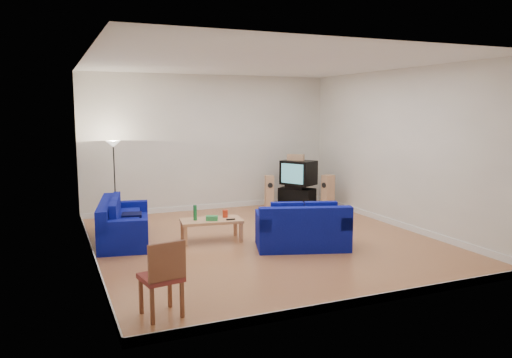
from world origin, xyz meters
name	(u,v)px	position (x,y,z in m)	size (l,w,h in m)	color
room	(265,157)	(0.00, 0.00, 1.54)	(6.01, 6.51, 3.21)	brown
sofa_three_seat	(122,226)	(-2.41, 1.00, 0.28)	(1.18, 2.06, 0.75)	#000557
sofa_loveseat	(302,232)	(0.42, -0.68, 0.30)	(1.76, 1.32, 0.78)	#000557
coffee_table	(211,222)	(-0.89, 0.40, 0.35)	(1.17, 0.69, 0.40)	tan
bottle	(195,213)	(-1.18, 0.44, 0.54)	(0.07, 0.07, 0.28)	#197233
tissue_box	(212,218)	(-0.91, 0.31, 0.45)	(0.21, 0.11, 0.09)	green
red_canister	(225,214)	(-0.60, 0.47, 0.47)	(0.10, 0.10, 0.14)	red
remote	(231,219)	(-0.58, 0.22, 0.41)	(0.16, 0.05, 0.02)	black
tv_stand	(297,198)	(1.96, 2.48, 0.25)	(0.82, 0.45, 0.50)	black
av_receiver	(295,186)	(1.90, 2.48, 0.55)	(0.43, 0.35, 0.10)	black
television	(298,173)	(1.95, 2.41, 0.89)	(0.85, 0.92, 0.58)	black
centre_speaker	(296,157)	(1.93, 2.51, 1.25)	(0.41, 0.16, 0.14)	tan
speaker_left	(269,193)	(1.27, 2.59, 0.42)	(0.25, 0.29, 0.83)	tan
speaker_right	(328,193)	(2.45, 1.86, 0.44)	(0.30, 0.26, 0.87)	tan
floor_lamp	(114,155)	(-2.30, 2.66, 1.44)	(0.30, 0.30, 1.74)	black
dining_chair	(163,275)	(-2.44, -2.64, 0.52)	(0.51, 0.51, 0.92)	brown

